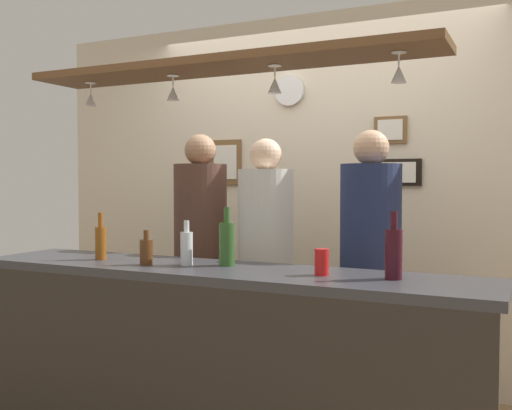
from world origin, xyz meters
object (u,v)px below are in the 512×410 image
Objects in this scene: person_left_brown_shirt at (201,240)px; bottle_beer_amber_tall at (101,241)px; person_right_navy_shirt at (370,250)px; picture_frame_upper_small at (390,130)px; drink_can at (322,262)px; picture_frame_caricature at (226,162)px; picture_frame_lower_pair at (399,172)px; bottle_wine_dark_red at (394,252)px; bottle_soda_clear at (187,247)px; bottle_champagne_green at (227,243)px; bottle_beer_brown_stubby at (146,251)px; wall_clock at (289,90)px; person_middle_white_patterned_shirt at (266,248)px.

bottle_beer_amber_tall is at bearing -106.94° from person_left_brown_shirt.
picture_frame_upper_small is at bearing 94.58° from person_right_navy_shirt.
picture_frame_caricature reaches higher than drink_can.
picture_frame_lower_pair reaches higher than drink_can.
bottle_wine_dark_red reaches higher than bottle_soda_clear.
bottle_champagne_green reaches higher than bottle_beer_brown_stubby.
bottle_soda_clear is at bearing 2.91° from bottle_beer_amber_tall.
bottle_beer_brown_stubby is 0.82× the size of wall_clock.
bottle_wine_dark_red is 0.86m from bottle_champagne_green.
person_middle_white_patterned_shirt is at bearing 46.19° from bottle_beer_amber_tall.
drink_can is 1.47m from picture_frame_lower_pair.
person_right_navy_shirt is 1.50m from bottle_beer_amber_tall.
picture_frame_caricature reaches higher than bottle_soda_clear.
picture_frame_caricature is (-0.34, 1.48, 0.51)m from bottle_beer_brown_stubby.
bottle_wine_dark_red reaches higher than bottle_beer_amber_tall.
person_middle_white_patterned_shirt is at bearing 144.61° from bottle_wine_dark_red.
person_left_brown_shirt is 5.69× the size of picture_frame_lower_pair.
bottle_champagne_green is at bearing -84.40° from person_middle_white_patterned_shirt.
bottle_soda_clear is at bearing -159.42° from bottle_champagne_green.
bottle_soda_clear reaches higher than drink_can.
bottle_beer_brown_stubby is 0.93m from drink_can.
picture_frame_upper_small is 0.73× the size of picture_frame_lower_pair.
bottle_champagne_green is 1.57m from picture_frame_upper_small.
wall_clock is (0.53, 1.42, 0.99)m from bottle_beer_amber_tall.
person_middle_white_patterned_shirt is at bearing -47.08° from picture_frame_caricature.
wall_clock is at bearing 127.82° from bottle_wine_dark_red.
bottle_beer_brown_stubby is (0.35, -0.05, -0.03)m from bottle_beer_amber_tall.
picture_frame_lower_pair is (1.32, 0.00, -0.09)m from picture_frame_caricature.
bottle_beer_amber_tall is at bearing -133.81° from person_middle_white_patterned_shirt.
picture_frame_lower_pair reaches higher than bottle_beer_brown_stubby.
bottle_beer_amber_tall is at bearing -179.21° from drink_can.
person_left_brown_shirt is 7.76× the size of picture_frame_upper_small.
bottle_beer_brown_stubby is at bearing -80.13° from person_left_brown_shirt.
drink_can is 1.58m from picture_frame_upper_small.
person_middle_white_patterned_shirt is 1.07m from picture_frame_lower_pair.
person_middle_white_patterned_shirt is 1.13m from picture_frame_caricature.
bottle_wine_dark_red is 1.36× the size of wall_clock.
picture_frame_lower_pair is (0.05, 1.41, 0.43)m from drink_can.
picture_frame_upper_small is at bearing 34.46° from person_left_brown_shirt.
bottle_beer_amber_tall is (-0.21, -0.70, 0.05)m from person_left_brown_shirt.
picture_frame_lower_pair is at bearing 0.00° from picture_frame_upper_small.
person_right_navy_shirt is 5.64× the size of picture_frame_lower_pair.
person_middle_white_patterned_shirt is 0.91m from drink_can.
picture_frame_upper_small reaches higher than picture_frame_caricature.
bottle_beer_brown_stubby is (-0.19, -0.08, -0.02)m from bottle_soda_clear.
bottle_beer_amber_tall is 1.50m from picture_frame_caricature.
picture_frame_caricature is at bearing 180.00° from picture_frame_upper_small.
person_left_brown_shirt is 0.46m from person_middle_white_patterned_shirt.
bottle_champagne_green is 1.50m from picture_frame_lower_pair.
bottle_wine_dark_red is 1.06m from bottle_soda_clear.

